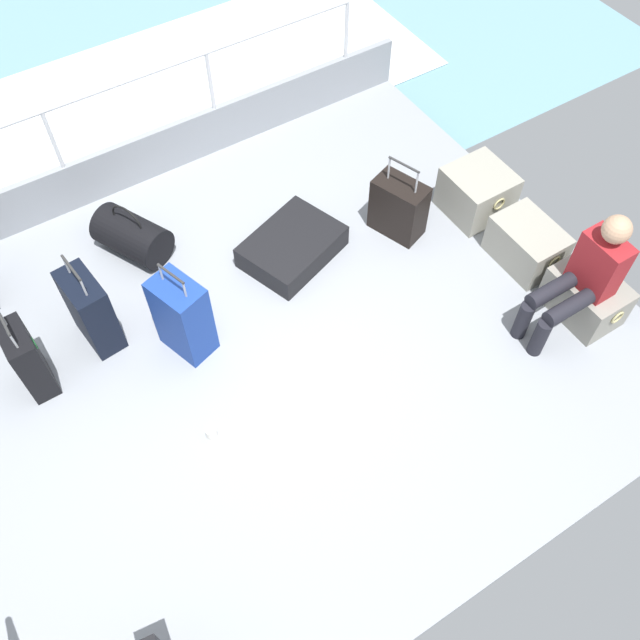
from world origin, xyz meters
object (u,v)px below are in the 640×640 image
Objects in this scene: suitcase_1 at (183,317)px; paper_cup at (211,432)px; suitcase_2 at (91,311)px; cargo_crate_0 at (477,192)px; suitcase_5 at (292,247)px; suitcase_4 at (399,208)px; suitcase_0 at (28,359)px; passenger_seated at (584,276)px; cargo_crate_1 at (527,244)px; cargo_crate_2 at (586,296)px; duffel_bag at (132,236)px.

suitcase_1 is 0.85m from paper_cup.
suitcase_2 reaches higher than paper_cup.
cargo_crate_0 reaches higher than suitcase_5.
suitcase_4 is at bearing 93.07° from suitcase_1.
paper_cup is (1.10, -1.31, -0.05)m from suitcase_5.
suitcase_0 is 0.54m from suitcase_2.
cargo_crate_0 is at bearing 81.47° from suitcase_2.
passenger_seated reaches higher than suitcase_0.
suitcase_1 reaches higher than suitcase_2.
suitcase_0 is at bearing -95.23° from cargo_crate_0.
cargo_crate_1 is 0.71× the size of suitcase_1.
suitcase_5 is at bearing 129.94° from paper_cup.
suitcase_0 reaches higher than cargo_crate_2.
cargo_crate_1 is 0.88× the size of duffel_bag.
cargo_crate_2 is at bearing 2.14° from cargo_crate_1.
passenger_seated reaches higher than duffel_bag.
cargo_crate_2 is 2.96m from paper_cup.
suitcase_0 reaches higher than suitcase_4.
suitcase_2 is at bearing -97.11° from suitcase_4.
suitcase_2 is at bearing -128.41° from suitcase_1.
passenger_seated is at bearing 65.48° from suitcase_0.
suitcase_1 reaches higher than cargo_crate_2.
passenger_seated reaches higher than suitcase_4.
suitcase_4 is 7.30× the size of paper_cup.
cargo_crate_2 is at bearing 47.71° from duffel_bag.
suitcase_5 is at bearing -103.83° from cargo_crate_0.
passenger_seated reaches higher than cargo_crate_0.
suitcase_1 is at bearing -86.93° from suitcase_4.
suitcase_4 reaches higher than suitcase_5.
cargo_crate_2 is 5.99× the size of paper_cup.
cargo_crate_2 is at bearing -0.02° from cargo_crate_0.
suitcase_0 is at bearing -54.34° from duffel_bag.
cargo_crate_0 is 2.99m from paper_cup.
suitcase_2 is at bearing -93.21° from suitcase_5.
passenger_seated reaches higher than cargo_crate_1.
suitcase_0 is 7.55× the size of paper_cup.
suitcase_1 is at bearing 164.71° from paper_cup.
cargo_crate_2 is 0.82× the size of suitcase_4.
cargo_crate_1 is 3.40m from suitcase_2.
suitcase_2 reaches higher than suitcase_0.
suitcase_2 is (-0.48, -3.22, 0.12)m from cargo_crate_0.
suitcase_4 is at bearing -140.44° from cargo_crate_1.
paper_cup is (0.77, -0.21, -0.30)m from suitcase_1.
paper_cup is (1.05, 0.85, -0.25)m from suitcase_0.
suitcase_4 is (-0.17, -0.70, 0.06)m from cargo_crate_0.
cargo_crate_1 is 1.88m from suitcase_5.
paper_cup is at bearing -15.29° from suitcase_1.
suitcase_4 is at bearing -103.50° from cargo_crate_0.
cargo_crate_0 is 3.77m from suitcase_0.
passenger_seated reaches higher than paper_cup.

